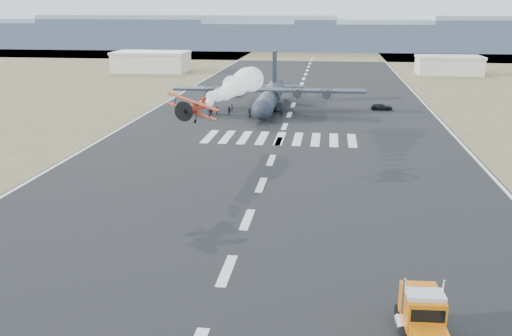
% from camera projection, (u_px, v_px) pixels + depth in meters
% --- Properties ---
extents(ground, '(500.00, 500.00, 0.00)m').
position_uv_depth(ground, '(227.00, 271.00, 47.96)').
color(ground, black).
rests_on(ground, ground).
extents(scrub_far, '(500.00, 80.00, 0.00)m').
position_uv_depth(scrub_far, '(314.00, 53.00, 267.28)').
color(scrub_far, brown).
rests_on(scrub_far, ground).
extents(runway_markings, '(60.00, 260.00, 0.01)m').
position_uv_depth(runway_markings, '(285.00, 126.00, 105.18)').
color(runway_markings, silver).
rests_on(runway_markings, ground).
extents(ridge_seg_b, '(150.00, 50.00, 15.00)m').
position_uv_depth(ridge_seg_b, '(77.00, 32.00, 309.99)').
color(ridge_seg_b, '#8394A7').
rests_on(ridge_seg_b, ground).
extents(ridge_seg_c, '(150.00, 50.00, 17.00)m').
position_uv_depth(ridge_seg_c, '(193.00, 31.00, 301.64)').
color(ridge_seg_c, '#8394A7').
rests_on(ridge_seg_c, ground).
extents(ridge_seg_d, '(150.00, 50.00, 13.00)m').
position_uv_depth(ridge_seg_d, '(316.00, 36.00, 294.11)').
color(ridge_seg_d, '#8394A7').
rests_on(ridge_seg_d, ground).
extents(ridge_seg_e, '(150.00, 50.00, 15.00)m').
position_uv_depth(ridge_seg_e, '(446.00, 35.00, 285.76)').
color(ridge_seg_e, '#8394A7').
rests_on(ridge_seg_e, ground).
extents(hangar_left, '(24.50, 14.50, 6.70)m').
position_uv_depth(hangar_left, '(151.00, 61.00, 191.76)').
color(hangar_left, beige).
rests_on(hangar_left, ground).
extents(hangar_right, '(20.50, 12.50, 5.90)m').
position_uv_depth(hangar_right, '(449.00, 65.00, 184.46)').
color(hangar_right, beige).
rests_on(hangar_right, ground).
extents(semi_truck, '(2.96, 7.92, 3.53)m').
position_uv_depth(semi_truck, '(423.00, 317.00, 37.53)').
color(semi_truck, black).
rests_on(semi_truck, ground).
extents(aerobatic_biplane, '(6.48, 5.98, 3.36)m').
position_uv_depth(aerobatic_biplane, '(193.00, 108.00, 68.43)').
color(aerobatic_biplane, red).
extents(smoke_trail, '(4.94, 27.96, 4.16)m').
position_uv_depth(smoke_trail, '(242.00, 82.00, 90.26)').
color(smoke_trail, white).
extents(transport_aircraft, '(40.17, 33.13, 11.64)m').
position_uv_depth(transport_aircraft, '(270.00, 96.00, 121.63)').
color(transport_aircraft, '#1F212F').
rests_on(transport_aircraft, ground).
extents(support_vehicle, '(4.69, 2.30, 1.28)m').
position_uv_depth(support_vehicle, '(382.00, 107.00, 121.93)').
color(support_vehicle, black).
rests_on(support_vehicle, ground).
extents(crew_a, '(0.70, 0.78, 1.79)m').
position_uv_depth(crew_a, '(281.00, 113.00, 113.68)').
color(crew_a, black).
rests_on(crew_a, ground).
extents(crew_b, '(0.63, 0.86, 1.59)m').
position_uv_depth(crew_b, '(217.00, 111.00, 116.54)').
color(crew_b, black).
rests_on(crew_b, ground).
extents(crew_c, '(1.17, 1.12, 1.72)m').
position_uv_depth(crew_c, '(209.00, 111.00, 115.39)').
color(crew_c, black).
rests_on(crew_c, ground).
extents(crew_d, '(1.11, 1.09, 1.76)m').
position_uv_depth(crew_d, '(273.00, 108.00, 119.05)').
color(crew_d, black).
rests_on(crew_d, ground).
extents(crew_e, '(0.81, 1.03, 1.85)m').
position_uv_depth(crew_e, '(250.00, 113.00, 113.60)').
color(crew_e, black).
rests_on(crew_e, ground).
extents(crew_f, '(0.58, 1.69, 1.81)m').
position_uv_depth(crew_f, '(211.00, 110.00, 116.40)').
color(crew_f, black).
rests_on(crew_f, ground).
extents(crew_g, '(0.71, 0.73, 1.56)m').
position_uv_depth(crew_g, '(232.00, 108.00, 120.08)').
color(crew_g, black).
rests_on(crew_g, ground).
extents(crew_h, '(0.91, 0.60, 1.81)m').
position_uv_depth(crew_h, '(229.00, 111.00, 115.61)').
color(crew_h, black).
rests_on(crew_h, ground).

